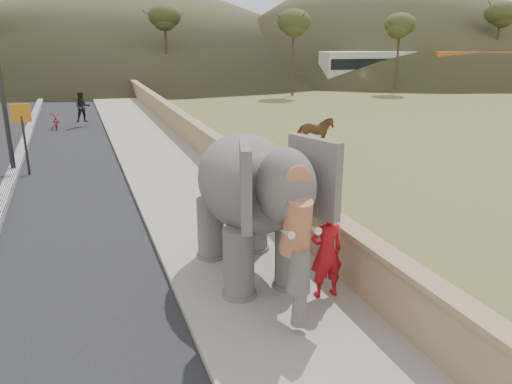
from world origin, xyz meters
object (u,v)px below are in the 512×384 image
(lamppost, at_px, (3,23))
(motorcyclist, at_px, (69,114))
(cow, at_px, (315,132))
(elephant_and_man, at_px, (249,203))

(lamppost, relative_size, motorcyclist, 4.01)
(lamppost, distance_m, cow, 11.94)
(elephant_and_man, bearing_deg, lamppost, 115.48)
(cow, distance_m, motorcyclist, 12.76)
(lamppost, xyz_separation_m, motorcyclist, (1.58, 8.70, -4.15))
(lamppost, height_order, elephant_and_man, lamppost)
(elephant_and_man, bearing_deg, motorcyclist, 99.55)
(cow, relative_size, motorcyclist, 0.77)
(elephant_and_man, distance_m, motorcyclist, 18.86)
(cow, relative_size, elephant_and_man, 0.39)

